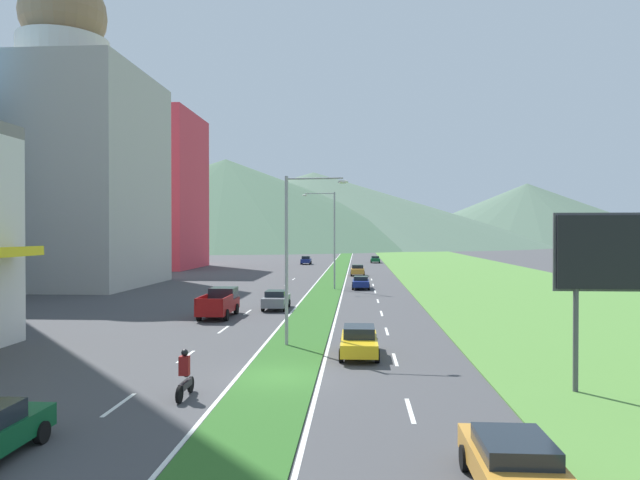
{
  "coord_description": "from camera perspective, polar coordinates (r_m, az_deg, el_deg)",
  "views": [
    {
      "loc": [
        3.31,
        -23.92,
        6.07
      ],
      "look_at": [
        -0.82,
        39.01,
        5.3
      ],
      "focal_mm": 32.42,
      "sensor_mm": 36.0,
      "label": 1
    }
  ],
  "objects": [
    {
      "name": "lane_dash_right_9",
      "position": [
        75.56,
        5.11,
        -3.91
      ],
      "size": [
        0.16,
        2.8,
        0.01
      ],
      "primitive_type": "cube",
      "color": "silver",
      "rests_on": "ground_plane"
    },
    {
      "name": "grass_median",
      "position": [
        84.2,
        1.49,
        -3.42
      ],
      "size": [
        3.2,
        240.0,
        0.06
      ],
      "primitive_type": "cube",
      "color": "#2D6023",
      "rests_on": "ground_plane"
    },
    {
      "name": "lane_dash_right_8",
      "position": [
        67.66,
        5.27,
        -4.45
      ],
      "size": [
        0.16,
        2.8,
        0.01
      ],
      "primitive_type": "cube",
      "color": "silver",
      "rests_on": "ground_plane"
    },
    {
      "name": "street_lamp_near",
      "position": [
        30.92,
        -2.6,
        -0.72
      ],
      "size": [
        3.41,
        0.51,
        9.12
      ],
      "color": "#99999E",
      "rests_on": "ground_plane"
    },
    {
      "name": "hill_far_center",
      "position": [
        298.04,
        -0.65,
        3.12
      ],
      "size": [
        239.75,
        239.75,
        37.38
      ],
      "primitive_type": "cone",
      "color": "#516B56",
      "rests_on": "ground_plane"
    },
    {
      "name": "hill_far_left",
      "position": [
        267.22,
        -9.27,
        3.65
      ],
      "size": [
        213.63,
        213.63,
        39.74
      ],
      "primitive_type": "cone",
      "color": "#47664C",
      "rests_on": "ground_plane"
    },
    {
      "name": "lane_dash_left_9",
      "position": [
        76.0,
        -2.62,
        -3.88
      ],
      "size": [
        0.16,
        2.8,
        0.01
      ],
      "primitive_type": "cube",
      "color": "silver",
      "rests_on": "ground_plane"
    },
    {
      "name": "motorcycle_rider",
      "position": [
        22.37,
        -13.19,
        -13.09
      ],
      "size": [
        0.36,
        2.0,
        1.8
      ],
      "rotation": [
        0.0,
        0.0,
        1.57
      ],
      "color": "black",
      "rests_on": "ground_plane"
    },
    {
      "name": "street_lamp_mid",
      "position": [
        61.87,
        1.1,
        0.65
      ],
      "size": [
        3.54,
        0.46,
        10.46
      ],
      "color": "#99999E",
      "rests_on": "ground_plane"
    },
    {
      "name": "lane_dash_left_4",
      "position": [
        37.12,
        -9.51,
        -8.71
      ],
      "size": [
        0.16,
        2.8,
        0.01
      ],
      "primitive_type": "cube",
      "color": "silver",
      "rests_on": "ground_plane"
    },
    {
      "name": "edge_line_median_right",
      "position": [
        84.15,
        2.69,
        -3.43
      ],
      "size": [
        0.16,
        240.0,
        0.01
      ],
      "primitive_type": "cube",
      "color": "silver",
      "rests_on": "ground_plane"
    },
    {
      "name": "domed_building",
      "position": [
        73.05,
        -23.94,
        7.19
      ],
      "size": [
        18.9,
        18.9,
        35.88
      ],
      "color": "#B7B2A8",
      "rests_on": "ground_plane"
    },
    {
      "name": "car_0",
      "position": [
        117.71,
        5.47,
        -1.91
      ],
      "size": [
        1.9,
        4.05,
        1.37
      ],
      "rotation": [
        0.0,
        0.0,
        -1.57
      ],
      "color": "#0C5128",
      "rests_on": "ground_plane"
    },
    {
      "name": "lane_dash_right_3",
      "position": [
        28.42,
        7.43,
        -11.63
      ],
      "size": [
        0.16,
        2.8,
        0.01
      ],
      "primitive_type": "cube",
      "color": "silver",
      "rests_on": "ground_plane"
    },
    {
      "name": "billboard_roadside",
      "position": [
        24.49,
        27.83,
        -1.73
      ],
      "size": [
        5.17,
        0.28,
        6.84
      ],
      "color": "#4C4C51",
      "rests_on": "ground_plane"
    },
    {
      "name": "lane_dash_right_6",
      "position": [
        51.89,
        5.74,
        -6.02
      ],
      "size": [
        0.16,
        2.8,
        0.01
      ],
      "primitive_type": "cube",
      "color": "silver",
      "rests_on": "ground_plane"
    },
    {
      "name": "lane_dash_left_5",
      "position": [
        44.79,
        -7.16,
        -7.09
      ],
      "size": [
        0.16,
        2.8,
        0.01
      ],
      "primitive_type": "cube",
      "color": "silver",
      "rests_on": "ground_plane"
    },
    {
      "name": "car_7",
      "position": [
        111.68,
        -1.39,
        -2.01
      ],
      "size": [
        1.93,
        4.12,
        1.6
      ],
      "rotation": [
        0.0,
        0.0,
        1.57
      ],
      "color": "navy",
      "rests_on": "ground_plane"
    },
    {
      "name": "hill_far_right",
      "position": [
        328.74,
        19.75,
        2.44
      ],
      "size": [
        160.74,
        160.74,
        32.63
      ],
      "primitive_type": "cone",
      "color": "#516B56",
      "rests_on": "ground_plane"
    },
    {
      "name": "ground_plane",
      "position": [
        24.9,
        -4.12,
        -13.41
      ],
      "size": [
        600.0,
        600.0,
        0.0
      ],
      "primitive_type": "plane",
      "color": "#424244"
    },
    {
      "name": "grass_verge_right",
      "position": [
        85.9,
        15.38,
        -3.36
      ],
      "size": [
        24.0,
        240.0,
        0.06
      ],
      "primitive_type": "cube",
      "color": "#518438",
      "rests_on": "ground_plane"
    },
    {
      "name": "car_8",
      "position": [
        28.93,
        3.88,
        -9.91
      ],
      "size": [
        1.9,
        4.51,
        1.45
      ],
      "rotation": [
        0.0,
        0.0,
        -1.57
      ],
      "color": "yellow",
      "rests_on": "ground_plane"
    },
    {
      "name": "lane_dash_left_8",
      "position": [
        68.16,
        -3.36,
        -4.41
      ],
      "size": [
        0.16,
        2.8,
        0.01
      ],
      "primitive_type": "cube",
      "color": "silver",
      "rests_on": "ground_plane"
    },
    {
      "name": "lane_dash_right_5",
      "position": [
        44.03,
        6.09,
        -7.22
      ],
      "size": [
        0.16,
        2.8,
        0.01
      ],
      "primitive_type": "cube",
      "color": "silver",
      "rests_on": "ground_plane"
    },
    {
      "name": "lane_dash_right_7",
      "position": [
        59.77,
        5.47,
        -5.13
      ],
      "size": [
        0.16,
        2.8,
        0.01
      ],
      "primitive_type": "cube",
      "color": "silver",
      "rests_on": "ground_plane"
    },
    {
      "name": "car_3",
      "position": [
        46.27,
        -4.35,
        -5.88
      ],
      "size": [
        1.92,
        4.34,
        1.5
      ],
      "rotation": [
        0.0,
        0.0,
        1.57
      ],
      "color": "slate",
      "rests_on": "ground_plane"
    },
    {
      "name": "lane_dash_left_3",
      "position": [
        29.59,
        -13.1,
        -11.15
      ],
      "size": [
        0.16,
        2.8,
        0.01
      ],
      "primitive_type": "cube",
      "color": "silver",
      "rests_on": "ground_plane"
    },
    {
      "name": "lane_dash_left_7",
      "position": [
        60.33,
        -4.3,
        -5.07
      ],
      "size": [
        0.16,
        2.8,
        0.01
      ],
      "primitive_type": "cube",
      "color": "silver",
      "rests_on": "ground_plane"
    },
    {
      "name": "car_6",
      "position": [
        82.27,
        3.74,
        -2.99
      ],
      "size": [
        2.0,
        4.01,
        1.53
      ],
      "rotation": [
        0.0,
        0.0,
        -1.57
      ],
      "color": "#C6842D",
      "rests_on": "ground_plane"
    },
    {
      "name": "lane_dash_right_4",
      "position": [
        36.2,
        6.61,
        -8.95
      ],
      "size": [
        0.16,
        2.8,
        0.01
      ],
      "primitive_type": "cube",
      "color": "silver",
      "rests_on": "ground_plane"
    },
    {
      "name": "lane_dash_left_6",
      "position": [
        52.54,
        -5.51,
        -5.93
      ],
      "size": [
        0.16,
        2.8,
        0.01
      ],
      "primitive_type": "cube",
      "color": "silver",
      "rests_on": "ground_plane"
    },
    {
      "name": "lane_dash_left_2",
      "position": [
        22.33,
        -19.22,
        -15.09
      ],
      "size": [
        0.16,
        2.8,
        0.01
      ],
      "primitive_type": "cube",
      "color": "silver",
      "rests_on": "ground_plane"
    },
    {
      "name": "car_2",
      "position": [
        63.04,
        4.05,
        -4.18
      ],
      "size": [
        1.91,
        4.37,
        1.35
      ],
      "rotation": [
        0.0,
        0.0,
        -1.57
      ],
      "color": "navy",
      "rests_on": "ground_plane"
    },
    {
      "name": "pickup_truck_0",
      "position": [
        42.67,
        -9.9,
        -6.16
      ],
      "size": [
        2.18,
        5.4,
        2.0
      ],
      "rotation": [
        0.0,
        0.0,
        1.57
      ],
      "color": "maroon",
      "rests_on": "ground_plane"
    },
    {
      "name": "car_5",
      "position": [
        14.94,
        18.79,
        -20.39
      ],
      "size": [
        2.01,
        4.68,
        1.32
      ],
      "rotation": [
        0.0,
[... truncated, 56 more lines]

